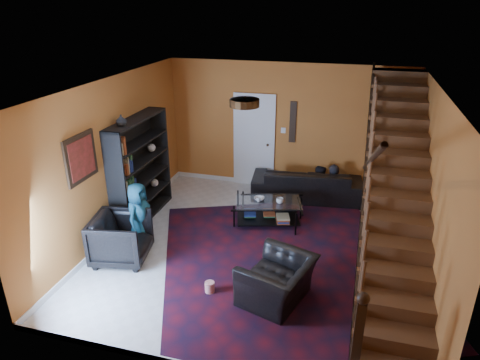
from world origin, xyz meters
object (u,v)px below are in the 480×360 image
object	(u,v)px
armchair_left	(121,238)
coffee_table	(268,211)
bookshelf	(141,171)
sofa	(307,183)
armchair_right	(277,281)

from	to	relation	value
armchair_left	coffee_table	distance (m)	2.77
bookshelf	coffee_table	distance (m)	2.54
sofa	armchair_left	distance (m)	4.13
armchair_left	armchair_right	size ratio (longest dim) A/B	0.88
sofa	armchair_left	world-z (taller)	armchair_left
bookshelf	armchair_right	distance (m)	3.57
bookshelf	coffee_table	xyz separation A→B (m)	(2.42, 0.36, -0.69)
coffee_table	armchair_left	bearing A→B (deg)	-138.23
sofa	coffee_table	bearing A→B (deg)	60.73
bookshelf	coffee_table	size ratio (longest dim) A/B	1.46
bookshelf	sofa	xyz separation A→B (m)	(2.98, 1.70, -0.63)
bookshelf	armchair_left	distance (m)	1.63
bookshelf	armchair_left	xyz separation A→B (m)	(0.35, -1.49, -0.57)
bookshelf	sofa	world-z (taller)	bookshelf
armchair_left	coffee_table	xyz separation A→B (m)	(2.06, 1.84, -0.13)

